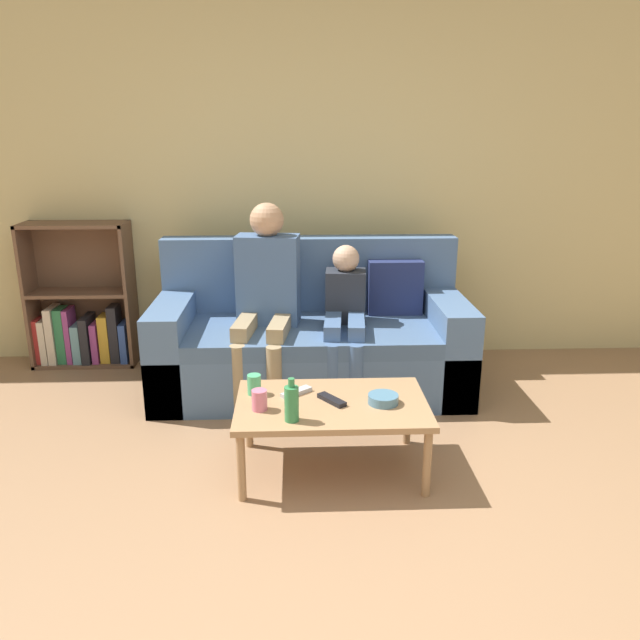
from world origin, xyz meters
TOP-DOWN VIEW (x-y plane):
  - ground_plane at (0.00, 0.00)m, footprint 22.00×22.00m
  - wall_back at (0.00, 2.80)m, footprint 12.00×0.06m
  - couch at (-0.12, 2.13)m, footprint 1.97×0.88m
  - bookshelf at (-1.76, 2.64)m, footprint 0.72×0.28m
  - coffee_table at (-0.06, 1.06)m, footprint 0.93×0.59m
  - person_adult at (-0.41, 2.05)m, footprint 0.42×0.65m
  - person_child at (0.08, 1.99)m, footprint 0.29×0.63m
  - cup_near at (-0.44, 1.17)m, footprint 0.07×0.07m
  - cup_far at (-0.40, 0.99)m, footprint 0.07×0.07m
  - tv_remote_0 at (-0.23, 1.16)m, footprint 0.16×0.15m
  - tv_remote_1 at (-0.06, 1.06)m, footprint 0.14×0.17m
  - snack_bowl at (0.19, 1.03)m, footprint 0.15×0.15m
  - bottle at (-0.25, 0.86)m, footprint 0.07×0.07m

SIDE VIEW (x-z plane):
  - ground_plane at x=0.00m, z-range 0.00..0.00m
  - couch at x=-0.12m, z-range -0.16..0.78m
  - coffee_table at x=-0.06m, z-range 0.15..0.52m
  - bookshelf at x=-1.76m, z-range -0.14..0.88m
  - tv_remote_0 at x=-0.23m, z-range 0.37..0.39m
  - tv_remote_1 at x=-0.06m, z-range 0.37..0.39m
  - snack_bowl at x=0.19m, z-range 0.37..0.41m
  - cup_far at x=-0.40m, z-range 0.37..0.47m
  - cup_near at x=-0.44m, z-range 0.37..0.47m
  - bottle at x=-0.25m, z-range 0.35..0.56m
  - person_child at x=0.08m, z-range 0.07..1.02m
  - person_adult at x=-0.41m, z-range 0.10..1.31m
  - wall_back at x=0.00m, z-range 0.00..2.60m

